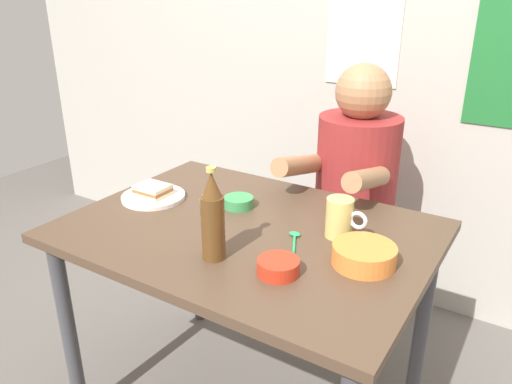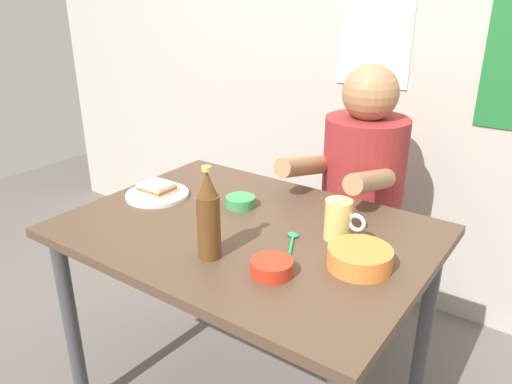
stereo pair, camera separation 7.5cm
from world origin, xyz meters
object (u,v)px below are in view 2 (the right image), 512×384
object	(u,v)px
sandwich	(157,188)
beer_mug	(339,220)
dining_table	(247,254)
plate_orange	(157,195)
person_seated	(363,170)
dip_bowl_green	(240,201)
stool	(356,262)
beer_bottle	(208,217)

from	to	relation	value
sandwich	beer_mug	xyz separation A→B (m)	(0.66, 0.08, 0.03)
dining_table	plate_orange	bearing A→B (deg)	178.16
person_seated	plate_orange	bearing A→B (deg)	-129.91
dining_table	beer_mug	distance (m)	0.32
dining_table	beer_mug	xyz separation A→B (m)	(0.26, 0.10, 0.15)
plate_orange	dip_bowl_green	size ratio (longest dim) A/B	2.20
person_seated	dip_bowl_green	xyz separation A→B (m)	(-0.21, -0.51, -0.01)
dining_table	beer_mug	world-z (taller)	beer_mug
person_seated	sandwich	xyz separation A→B (m)	(-0.51, -0.61, 0.01)
stool	beer_bottle	distance (m)	0.98
dip_bowl_green	stool	bearing A→B (deg)	67.42
stool	person_seated	bearing A→B (deg)	-90.00
dining_table	stool	world-z (taller)	dining_table
dining_table	beer_bottle	xyz separation A→B (m)	(0.02, -0.20, 0.21)
person_seated	beer_bottle	xyz separation A→B (m)	(-0.08, -0.82, 0.09)
dip_bowl_green	beer_bottle	bearing A→B (deg)	-67.15
dining_table	sandwich	world-z (taller)	sandwich
sandwich	dip_bowl_green	size ratio (longest dim) A/B	1.10
dining_table	beer_mug	bearing A→B (deg)	20.02
beer_mug	person_seated	bearing A→B (deg)	106.62
plate_orange	sandwich	distance (m)	0.02
stool	beer_mug	bearing A→B (deg)	-73.72
dining_table	stool	distance (m)	0.70
sandwich	beer_bottle	bearing A→B (deg)	-26.91
stool	person_seated	xyz separation A→B (m)	(-0.00, -0.01, 0.42)
stool	dining_table	bearing A→B (deg)	-99.56
dip_bowl_green	person_seated	bearing A→B (deg)	66.97
plate_orange	beer_bottle	size ratio (longest dim) A/B	0.84
plate_orange	sandwich	world-z (taller)	sandwich
plate_orange	dining_table	bearing A→B (deg)	-1.84
beer_bottle	dip_bowl_green	xyz separation A→B (m)	(-0.13, 0.32, -0.10)
plate_orange	dip_bowl_green	distance (m)	0.31
stool	dip_bowl_green	bearing A→B (deg)	-112.58
stool	plate_orange	bearing A→B (deg)	-129.40
sandwich	dip_bowl_green	xyz separation A→B (m)	(0.29, 0.10, -0.01)
person_seated	dip_bowl_green	distance (m)	0.55
dining_table	plate_orange	world-z (taller)	plate_orange
sandwich	beer_mug	size ratio (longest dim) A/B	0.87
stool	plate_orange	distance (m)	0.89
stool	beer_bottle	world-z (taller)	beer_bottle
stool	person_seated	distance (m)	0.42
sandwich	beer_mug	bearing A→B (deg)	7.10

